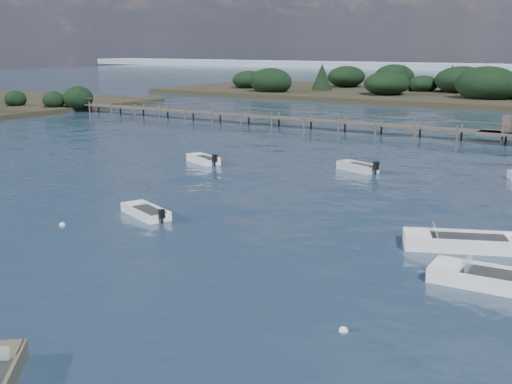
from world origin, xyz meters
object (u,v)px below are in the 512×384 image
Objects in this scene: dinghy_mid_white_b at (459,244)px; dinghy_mid_white_a at (496,282)px; dinghy_mid_grey at (145,213)px; tender_far_grey at (203,161)px; tender_far_white at (358,169)px; jetty at (275,118)px.

dinghy_mid_white_a is (2.58, -4.15, -0.01)m from dinghy_mid_white_b.
dinghy_mid_white_b reaches higher than dinghy_mid_grey.
tender_far_grey is 12.36m from tender_far_white.
tender_far_grey is 26.05m from dinghy_mid_white_b.
tender_far_grey is 30.29m from dinghy_mid_white_a.
dinghy_mid_white_b reaches higher than dinghy_mid_white_a.
tender_far_white is at bearing 126.85° from dinghy_mid_white_a.
dinghy_mid_grey is (-4.63, -18.35, -0.04)m from tender_far_white.
dinghy_mid_white_a is at bearing -53.15° from tender_far_white.
tender_far_white is at bearing 128.14° from dinghy_mid_white_b.
jetty reaches higher than dinghy_mid_white_b.
dinghy_mid_white_b is 1.01× the size of dinghy_mid_white_a.
tender_far_grey is 0.95× the size of dinghy_mid_grey.
dinghy_mid_white_a is (14.24, -19.00, -0.01)m from tender_far_white.
tender_far_white reaches higher than dinghy_mid_grey.
dinghy_mid_white_b is at bearing -51.86° from tender_far_white.
dinghy_mid_white_a is 1.39× the size of dinghy_mid_grey.
jetty is at bearing 131.47° from dinghy_mid_white_b.
tender_far_grey is at bearing 149.39° from dinghy_mid_white_a.
dinghy_mid_white_a reaches higher than tender_far_white.
dinghy_mid_white_a is at bearing -58.16° from dinghy_mid_white_b.
jetty is (-14.71, 38.58, 0.85)m from dinghy_mid_grey.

